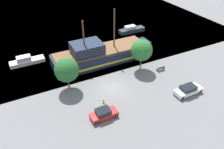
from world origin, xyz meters
name	(u,v)px	position (x,y,z in m)	size (l,w,h in m)	color
ground_plane	(112,88)	(0.00, 0.00, 0.00)	(160.00, 160.00, 0.00)	slate
water_surface	(50,11)	(0.00, 44.00, 0.00)	(80.00, 80.00, 0.00)	#38667F
pirate_ship	(100,54)	(1.68, 8.80, 1.71)	(20.63, 5.69, 10.32)	#192338
moored_boat_dockside	(26,61)	(-11.74, 14.70, 0.62)	(6.67, 1.96, 1.69)	silver
moored_boat_outer	(131,30)	(14.85, 18.45, 0.68)	(6.84, 1.93, 1.78)	#2D333D
parked_car_curb_front	(104,114)	(-4.20, -5.67, 0.74)	(3.95, 1.81, 1.54)	#B21E1E
parked_car_curb_mid	(188,90)	(10.43, -6.98, 0.75)	(4.75, 1.93, 1.54)	white
fire_hydrant	(104,101)	(-2.90, -2.79, 0.41)	(0.42, 0.25, 0.76)	yellow
bench_promenade_east	(161,68)	(10.73, 0.65, 0.43)	(1.64, 0.45, 0.85)	#4C4742
tree_row_east	(67,70)	(-6.61, 3.12, 3.73)	(3.99, 3.99, 5.73)	brown
tree_row_mideast	(142,50)	(7.47, 2.81, 4.06)	(3.98, 3.98, 6.06)	brown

